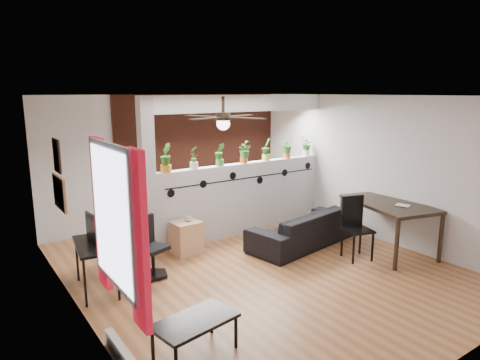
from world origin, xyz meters
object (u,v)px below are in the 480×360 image
(potted_plant_6, at_px, (306,146))
(cup, at_px, (188,218))
(sofa, at_px, (302,228))
(office_chair, at_px, (150,251))
(potted_plant_0, at_px, (166,157))
(cube_shelf, at_px, (186,237))
(dining_table, at_px, (389,207))
(potted_plant_1, at_px, (194,157))
(computer_desk, at_px, (95,248))
(potted_plant_5, at_px, (287,147))
(coffee_table, at_px, (195,323))
(potted_plant_2, at_px, (220,154))
(ceiling_fan, at_px, (223,119))
(potted_plant_4, at_px, (266,149))
(potted_plant_3, at_px, (244,152))
(folding_chair, at_px, (355,222))

(potted_plant_6, distance_m, cup, 3.12)
(sofa, relative_size, office_chair, 2.28)
(potted_plant_0, bearing_deg, office_chair, -129.09)
(cube_shelf, relative_size, dining_table, 0.32)
(potted_plant_1, bearing_deg, potted_plant_6, 0.00)
(computer_desk, bearing_deg, potted_plant_5, 11.84)
(potted_plant_1, bearing_deg, cube_shelf, -137.24)
(coffee_table, bearing_deg, potted_plant_2, 53.64)
(potted_plant_1, xyz_separation_m, potted_plant_2, (0.53, 0.00, 0.01))
(sofa, distance_m, computer_desk, 3.53)
(ceiling_fan, bearing_deg, potted_plant_4, 40.24)
(potted_plant_2, relative_size, cube_shelf, 0.75)
(cup, bearing_deg, potted_plant_4, 10.16)
(ceiling_fan, xyz_separation_m, potted_plant_2, (1.07, 1.80, -0.74))
(potted_plant_0, height_order, potted_plant_1, potted_plant_0)
(potted_plant_1, height_order, potted_plant_4, potted_plant_4)
(potted_plant_0, relative_size, potted_plant_5, 1.17)
(sofa, bearing_deg, coffee_table, 20.47)
(potted_plant_1, bearing_deg, potted_plant_3, -0.00)
(potted_plant_5, xyz_separation_m, dining_table, (0.40, -2.17, -0.82))
(potted_plant_4, bearing_deg, potted_plant_5, 0.00)
(cup, bearing_deg, coffee_table, -116.79)
(potted_plant_5, bearing_deg, potted_plant_4, 180.00)
(dining_table, bearing_deg, ceiling_fan, 173.14)
(potted_plant_5, bearing_deg, potted_plant_6, 0.00)
(ceiling_fan, relative_size, potted_plant_0, 2.48)
(potted_plant_5, relative_size, cube_shelf, 0.75)
(potted_plant_2, relative_size, sofa, 0.21)
(potted_plant_1, distance_m, potted_plant_6, 2.63)
(potted_plant_2, relative_size, dining_table, 0.24)
(cup, xyz_separation_m, folding_chair, (2.13, -1.70, 0.00))
(ceiling_fan, height_order, potted_plant_5, ceiling_fan)
(ceiling_fan, relative_size, dining_table, 0.69)
(office_chair, height_order, dining_table, office_chair)
(potted_plant_2, height_order, potted_plant_3, potted_plant_2)
(potted_plant_4, height_order, folding_chair, potted_plant_4)
(potted_plant_4, distance_m, computer_desk, 3.80)
(cube_shelf, relative_size, folding_chair, 0.54)
(potted_plant_4, xyz_separation_m, computer_desk, (-3.58, -0.86, -0.97))
(potted_plant_6, relative_size, cube_shelf, 0.70)
(potted_plant_0, bearing_deg, folding_chair, -41.19)
(potted_plant_5, bearing_deg, potted_plant_0, 180.00)
(potted_plant_4, height_order, cube_shelf, potted_plant_4)
(potted_plant_2, relative_size, potted_plant_5, 1.01)
(cup, xyz_separation_m, office_chair, (-0.90, -0.51, -0.21))
(potted_plant_3, relative_size, sofa, 0.20)
(potted_plant_4, height_order, potted_plant_5, potted_plant_4)
(sofa, bearing_deg, potted_plant_0, -38.28)
(potted_plant_5, distance_m, dining_table, 2.35)
(cube_shelf, height_order, coffee_table, cube_shelf)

